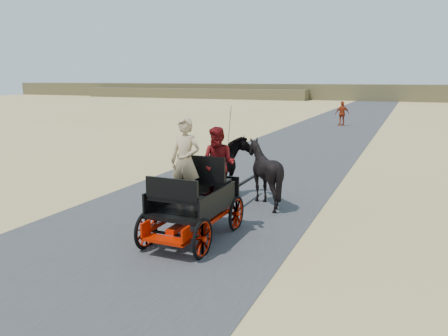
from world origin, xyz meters
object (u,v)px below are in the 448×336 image
at_px(carriage, 194,221).
at_px(horse_left, 226,170).
at_px(pedestrian, 342,114).
at_px(horse_right, 264,173).

relative_size(carriage, horse_left, 1.20).
xyz_separation_m(carriage, pedestrian, (-0.55, 23.92, 0.50)).
xyz_separation_m(carriage, horse_left, (-0.55, 3.00, 0.49)).
bearing_deg(carriage, horse_left, 100.39).
bearing_deg(horse_right, carriage, 79.61).
distance_m(horse_left, horse_right, 1.10).
bearing_deg(horse_right, pedestrian, -86.99).
bearing_deg(carriage, pedestrian, 91.32).
bearing_deg(carriage, horse_right, 79.61).
distance_m(carriage, horse_right, 3.09).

